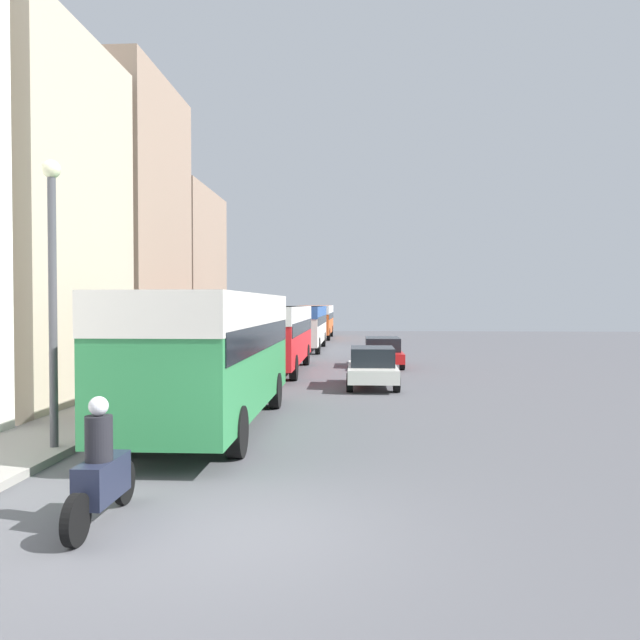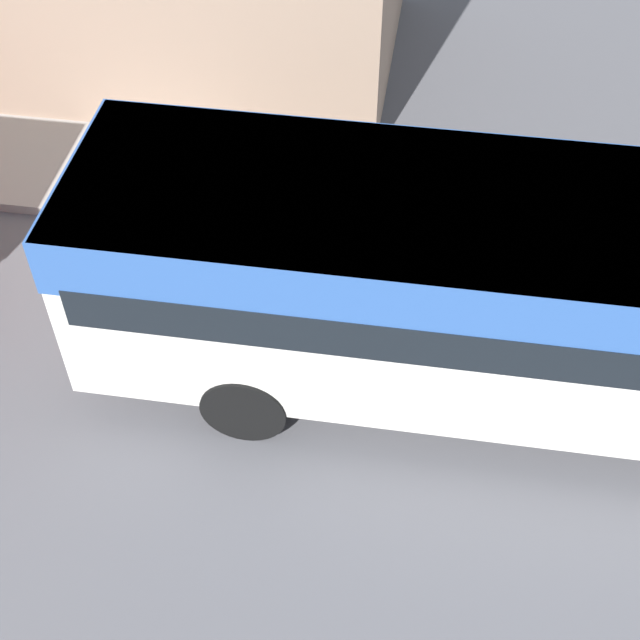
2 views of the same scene
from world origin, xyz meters
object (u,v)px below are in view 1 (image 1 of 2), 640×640
(car_crossing, at_px, (382,351))
(bus_lead, at_px, (212,341))
(car_far_curb, at_px, (372,366))
(pedestrian_near_curb, at_px, (271,327))
(motorcycle_behind_lead, at_px, (101,473))
(bus_rear, at_px, (316,317))
(bus_third_in_line, at_px, (303,321))
(bus_following, at_px, (274,329))

(car_crossing, bearing_deg, bus_lead, -107.63)
(car_far_curb, relative_size, pedestrian_near_curb, 2.46)
(bus_lead, height_order, motorcycle_behind_lead, bus_lead)
(car_crossing, height_order, pedestrian_near_curb, pedestrian_near_curb)
(bus_lead, bearing_deg, pedestrian_near_curb, 95.74)
(bus_rear, bearing_deg, motorcycle_behind_lead, -90.08)
(bus_third_in_line, distance_m, car_far_curb, 18.07)
(bus_lead, bearing_deg, car_far_curb, 61.65)
(bus_following, xyz_separation_m, bus_third_in_line, (0.17, 12.78, -0.03))
(bus_lead, height_order, bus_following, bus_lead)
(bus_lead, bearing_deg, motorcycle_behind_lead, -89.98)
(motorcycle_behind_lead, xyz_separation_m, car_crossing, (4.68, 21.24, 0.05))
(bus_lead, height_order, car_far_curb, bus_lead)
(pedestrian_near_curb, bearing_deg, bus_rear, -21.55)
(bus_following, relative_size, motorcycle_behind_lead, 4.41)
(motorcycle_behind_lead, height_order, car_crossing, motorcycle_behind_lead)
(bus_rear, xyz_separation_m, motorcycle_behind_lead, (-0.06, -45.11, -1.17))
(bus_following, bearing_deg, car_crossing, 27.30)
(car_far_curb, bearing_deg, car_crossing, 84.73)
(bus_lead, height_order, car_crossing, bus_lead)
(bus_rear, bearing_deg, bus_lead, -90.09)
(bus_lead, relative_size, motorcycle_behind_lead, 4.11)
(pedestrian_near_curb, bearing_deg, car_far_curb, -76.21)
(car_crossing, xyz_separation_m, pedestrian_near_curb, (-8.72, 25.50, 0.20))
(car_crossing, bearing_deg, car_far_curb, -95.27)
(car_far_curb, bearing_deg, bus_third_in_line, 102.61)
(pedestrian_near_curb, bearing_deg, bus_lead, -84.26)
(bus_rear, relative_size, motorcycle_behind_lead, 4.49)
(motorcycle_behind_lead, bearing_deg, bus_rear, 89.92)
(bus_lead, distance_m, bus_third_in_line, 25.03)
(car_far_curb, height_order, pedestrian_near_curb, pedestrian_near_curb)
(motorcycle_behind_lead, distance_m, car_crossing, 21.74)
(bus_third_in_line, xyz_separation_m, motorcycle_behind_lead, (-0.06, -31.54, -1.15))
(bus_lead, xyz_separation_m, bus_following, (-0.11, 12.25, -0.20))
(bus_rear, distance_m, pedestrian_near_curb, 4.51)
(bus_lead, xyz_separation_m, car_crossing, (4.68, 14.72, -1.33))
(bus_following, bearing_deg, bus_lead, -89.50)
(bus_third_in_line, height_order, motorcycle_behind_lead, bus_third_in_line)
(motorcycle_behind_lead, distance_m, pedestrian_near_curb, 46.91)
(bus_rear, xyz_separation_m, pedestrian_near_curb, (-4.10, 1.62, -0.92))
(bus_following, xyz_separation_m, motorcycle_behind_lead, (0.11, -18.77, -1.18))
(bus_third_in_line, relative_size, bus_rear, 1.05)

